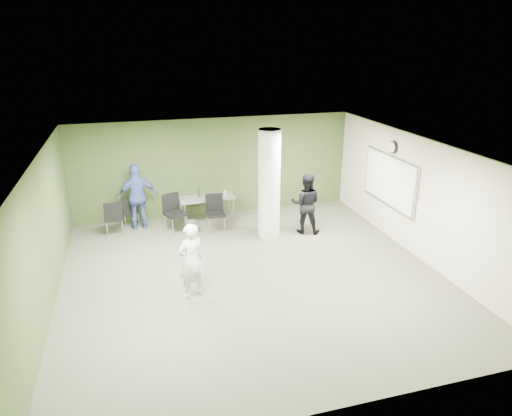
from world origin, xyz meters
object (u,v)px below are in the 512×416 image
object	(u,v)px
woman_white	(191,261)
man_black	(306,204)
folding_table	(207,199)
man_blue	(138,197)
chair_back_left	(114,216)

from	to	relation	value
woman_white	man_black	xyz separation A→B (m)	(3.36, 2.41, 0.02)
folding_table	man_blue	size ratio (longest dim) A/B	0.86
chair_back_left	woman_white	xyz separation A→B (m)	(1.51, -3.57, 0.23)
man_black	woman_white	bearing A→B (deg)	60.04
chair_back_left	man_black	size ratio (longest dim) A/B	0.59
folding_table	man_blue	distance (m)	1.86
man_black	folding_table	bearing A→B (deg)	-7.28
woman_white	man_black	bearing A→B (deg)	-166.46
man_blue	chair_back_left	bearing A→B (deg)	18.01
chair_back_left	woman_white	world-z (taller)	woman_white
folding_table	woman_white	xyz separation A→B (m)	(-0.99, -3.87, 0.11)
folding_table	man_blue	bearing A→B (deg)	176.73
man_black	man_blue	world-z (taller)	man_blue
folding_table	man_black	distance (m)	2.78
folding_table	chair_back_left	distance (m)	2.52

